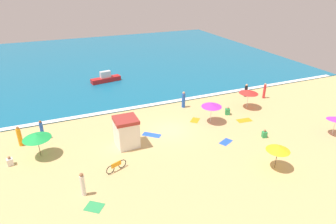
% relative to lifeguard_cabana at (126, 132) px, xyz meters
% --- Properties ---
extents(ground_plane, '(60.00, 60.00, 0.00)m').
position_rel_lifeguard_cabana_xyz_m(ground_plane, '(4.48, 1.01, -1.35)').
color(ground_plane, '#D8B775').
extents(ocean_water, '(60.00, 44.00, 0.10)m').
position_rel_lifeguard_cabana_xyz_m(ocean_water, '(4.48, 29.01, -1.30)').
color(ocean_water, '#146B93').
rests_on(ocean_water, ground_plane).
extents(wave_breaker_foam, '(57.00, 0.70, 0.01)m').
position_rel_lifeguard_cabana_xyz_m(wave_breaker_foam, '(4.48, 7.31, -1.24)').
color(wave_breaker_foam, white).
rests_on(wave_breaker_foam, ocean_water).
extents(lifeguard_cabana, '(1.96, 2.03, 2.65)m').
position_rel_lifeguard_cabana_xyz_m(lifeguard_cabana, '(0.00, 0.00, 0.00)').
color(lifeguard_cabana, white).
rests_on(lifeguard_cabana, ground_plane).
extents(beach_umbrella_0, '(3.06, 3.07, 2.11)m').
position_rel_lifeguard_cabana_xyz_m(beach_umbrella_0, '(-7.09, 1.19, 0.52)').
color(beach_umbrella_0, '#4C3823').
rests_on(beach_umbrella_0, ground_plane).
extents(beach_umbrella_1, '(2.20, 2.20, 1.97)m').
position_rel_lifeguard_cabana_xyz_m(beach_umbrella_1, '(9.72, -7.67, 0.44)').
color(beach_umbrella_1, '#4C3823').
rests_on(beach_umbrella_1, ground_plane).
extents(beach_umbrella_2, '(2.36, 2.36, 1.96)m').
position_rel_lifeguard_cabana_xyz_m(beach_umbrella_2, '(18.37, -5.62, 0.36)').
color(beach_umbrella_2, silver).
rests_on(beach_umbrella_2, ground_plane).
extents(beach_umbrella_3, '(2.56, 2.55, 2.16)m').
position_rel_lifeguard_cabana_xyz_m(beach_umbrella_3, '(14.70, 2.56, 0.59)').
color(beach_umbrella_3, silver).
rests_on(beach_umbrella_3, ground_plane).
extents(beach_umbrella_4, '(2.85, 2.85, 2.07)m').
position_rel_lifeguard_cabana_xyz_m(beach_umbrella_4, '(9.06, 1.04, 0.54)').
color(beach_umbrella_4, silver).
rests_on(beach_umbrella_4, ground_plane).
extents(parked_bicycle, '(1.72, 0.72, 0.76)m').
position_rel_lifeguard_cabana_xyz_m(parked_bicycle, '(-1.73, -3.22, -0.97)').
color(parked_bicycle, black).
rests_on(parked_bicycle, ground_plane).
extents(beachgoer_1, '(0.51, 0.51, 0.78)m').
position_rel_lifeguard_cabana_xyz_m(beachgoer_1, '(-9.31, 0.73, -1.03)').
color(beachgoer_1, white).
rests_on(beachgoer_1, ground_plane).
extents(beachgoer_2, '(0.39, 0.39, 1.82)m').
position_rel_lifeguard_cabana_xyz_m(beachgoer_2, '(-4.43, -5.07, -0.46)').
color(beachgoer_2, white).
rests_on(beachgoer_2, ground_plane).
extents(beachgoer_3, '(0.56, 0.56, 1.89)m').
position_rel_lifeguard_cabana_xyz_m(beachgoer_3, '(8.09, 5.46, -0.46)').
color(beachgoer_3, blue).
rests_on(beachgoer_3, ground_plane).
extents(beachgoer_4, '(0.51, 0.51, 0.81)m').
position_rel_lifeguard_cabana_xyz_m(beachgoer_4, '(12.08, -3.56, -1.01)').
color(beachgoer_4, green).
rests_on(beachgoer_4, ground_plane).
extents(beachgoer_5, '(0.38, 0.38, 1.88)m').
position_rel_lifeguard_cabana_xyz_m(beachgoer_5, '(-8.64, 3.61, -0.47)').
color(beachgoer_5, orange).
rests_on(beachgoer_5, ground_plane).
extents(beachgoer_6, '(0.44, 0.44, 1.93)m').
position_rel_lifeguard_cabana_xyz_m(beachgoer_6, '(18.33, 4.12, -0.42)').
color(beachgoer_6, red).
rests_on(beachgoer_6, ground_plane).
extents(beachgoer_7, '(0.43, 0.43, 1.85)m').
position_rel_lifeguard_cabana_xyz_m(beachgoer_7, '(-6.81, 4.13, -0.46)').
color(beachgoer_7, blue).
rests_on(beachgoer_7, ground_plane).
extents(beachgoer_8, '(0.62, 0.62, 0.94)m').
position_rel_lifeguard_cabana_xyz_m(beachgoer_8, '(11.65, 1.89, -0.95)').
color(beachgoer_8, green).
rests_on(beachgoer_8, ground_plane).
extents(beachgoer_9, '(0.52, 0.52, 1.62)m').
position_rel_lifeguard_cabana_xyz_m(beachgoer_9, '(16.62, 5.44, -0.59)').
color(beachgoer_9, black).
rests_on(beachgoer_9, ground_plane).
extents(beach_towel_0, '(1.63, 0.99, 0.01)m').
position_rel_lifeguard_cabana_xyz_m(beach_towel_0, '(12.49, 0.00, -1.34)').
color(beach_towel_0, orange).
rests_on(beach_towel_0, ground_plane).
extents(beach_towel_1, '(1.48, 1.22, 0.01)m').
position_rel_lifeguard_cabana_xyz_m(beach_towel_1, '(8.34, -2.92, -1.34)').
color(beach_towel_1, blue).
rests_on(beach_towel_1, ground_plane).
extents(beach_towel_2, '(1.41, 1.43, 0.01)m').
position_rel_lifeguard_cabana_xyz_m(beach_towel_2, '(7.78, 1.99, -1.34)').
color(beach_towel_2, orange).
rests_on(beach_towel_2, ground_plane).
extents(beach_towel_3, '(1.47, 1.43, 0.01)m').
position_rel_lifeguard_cabana_xyz_m(beach_towel_3, '(-4.00, -6.50, -1.34)').
color(beach_towel_3, green).
rests_on(beach_towel_3, ground_plane).
extents(beach_towel_4, '(1.81, 1.70, 0.01)m').
position_rel_lifeguard_cabana_xyz_m(beach_towel_4, '(2.60, 0.86, -1.34)').
color(beach_towel_4, blue).
rests_on(beach_towel_4, ground_plane).
extents(small_boat_0, '(4.26, 1.77, 1.50)m').
position_rel_lifeguard_cabana_xyz_m(small_boat_0, '(1.71, 17.33, -0.76)').
color(small_boat_0, red).
rests_on(small_boat_0, ocean_water).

